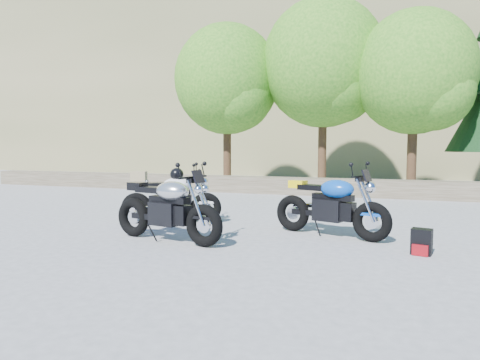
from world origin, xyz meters
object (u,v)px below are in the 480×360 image
at_px(blue_bike, 331,206).
at_px(silver_bike, 167,209).
at_px(white_bike, 171,196).
at_px(backpack, 422,242).

bearing_deg(blue_bike, silver_bike, -133.04).
bearing_deg(blue_bike, white_bike, -164.93).
distance_m(white_bike, backpack, 4.34).
height_order(white_bike, blue_bike, white_bike).
bearing_deg(backpack, silver_bike, -160.61).
xyz_separation_m(silver_bike, white_bike, (-0.71, 1.39, 0.02)).
relative_size(silver_bike, white_bike, 1.11).
distance_m(silver_bike, backpack, 3.55).
relative_size(silver_bike, backpack, 5.76).
relative_size(white_bike, blue_bike, 0.93).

